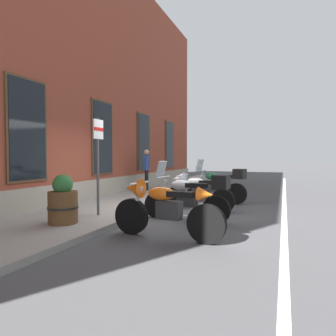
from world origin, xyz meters
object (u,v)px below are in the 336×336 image
(parking_sign, at_px, (98,152))
(motorcycle_white_sport, at_px, (196,190))
(motorcycle_green_touring, at_px, (219,185))
(barrel_planter, at_px, (63,202))
(motorcycle_silver_touring, at_px, (190,196))
(motorcycle_orange_sport, at_px, (163,207))
(pedestrian_blue_top, at_px, (147,167))

(parking_sign, bearing_deg, motorcycle_white_sport, -39.68)
(motorcycle_green_touring, height_order, barrel_planter, motorcycle_green_touring)
(motorcycle_silver_touring, bearing_deg, parking_sign, 108.94)
(motorcycle_orange_sport, relative_size, parking_sign, 0.98)
(motorcycle_white_sport, xyz_separation_m, barrel_planter, (-3.05, 1.91, -0.01))
(motorcycle_silver_touring, height_order, motorcycle_green_touring, motorcycle_green_touring)
(motorcycle_silver_touring, bearing_deg, barrel_planter, 127.40)
(motorcycle_orange_sport, distance_m, parking_sign, 2.34)
(motorcycle_silver_touring, relative_size, barrel_planter, 2.12)
(motorcycle_orange_sport, distance_m, motorcycle_green_touring, 4.48)
(motorcycle_silver_touring, bearing_deg, motorcycle_orange_sport, 178.49)
(motorcycle_white_sport, distance_m, pedestrian_blue_top, 4.23)
(motorcycle_orange_sport, xyz_separation_m, motorcycle_green_touring, (4.48, -0.08, 0.00))
(motorcycle_orange_sport, xyz_separation_m, barrel_planter, (-0.12, 2.11, -0.03))
(motorcycle_white_sport, height_order, motorcycle_green_touring, motorcycle_green_touring)
(motorcycle_orange_sport, relative_size, motorcycle_silver_touring, 1.03)
(motorcycle_green_touring, bearing_deg, motorcycle_orange_sport, 178.93)
(motorcycle_orange_sport, height_order, motorcycle_green_touring, motorcycle_green_touring)
(parking_sign, relative_size, barrel_planter, 2.24)
(motorcycle_orange_sport, xyz_separation_m, pedestrian_blue_top, (5.96, 3.13, 0.46))
(motorcycle_silver_touring, bearing_deg, motorcycle_white_sport, 10.06)
(motorcycle_orange_sport, height_order, barrel_planter, barrel_planter)
(motorcycle_white_sport, bearing_deg, motorcycle_green_touring, -10.75)
(motorcycle_green_touring, relative_size, barrel_planter, 2.05)
(motorcycle_silver_touring, distance_m, barrel_planter, 2.71)
(motorcycle_green_touring, relative_size, pedestrian_blue_top, 1.24)
(motorcycle_orange_sport, bearing_deg, pedestrian_blue_top, 27.74)
(motorcycle_white_sport, height_order, pedestrian_blue_top, pedestrian_blue_top)
(motorcycle_white_sport, xyz_separation_m, pedestrian_blue_top, (3.02, 2.92, 0.47))
(motorcycle_white_sport, bearing_deg, pedestrian_blue_top, 44.07)
(motorcycle_silver_touring, bearing_deg, pedestrian_blue_top, 35.64)
(motorcycle_orange_sport, relative_size, motorcycle_green_touring, 1.07)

